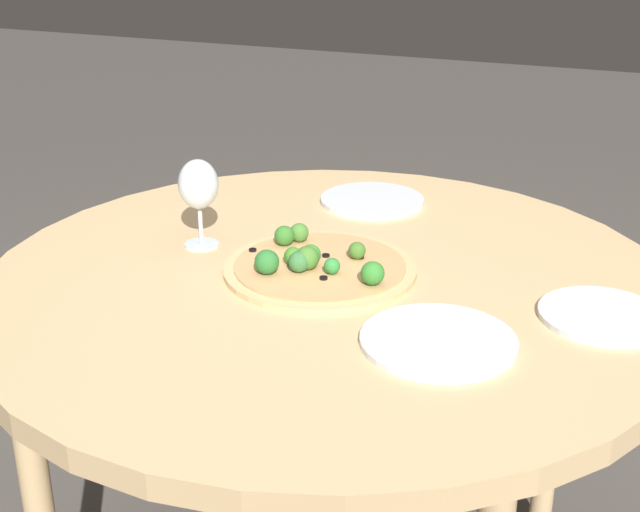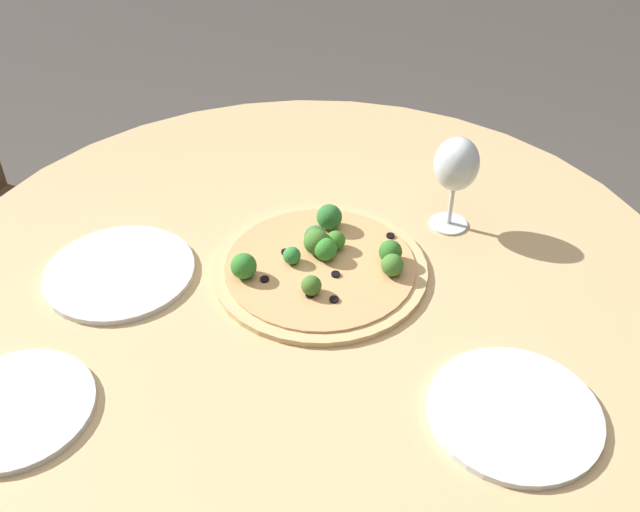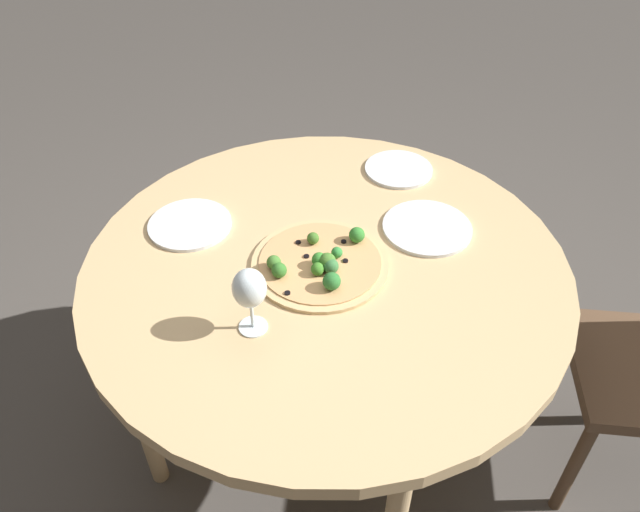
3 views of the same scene
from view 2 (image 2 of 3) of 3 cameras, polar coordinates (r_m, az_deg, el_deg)
The scene contains 6 objects.
dining_table at distance 1.17m, azimuth -0.92°, elevation -3.70°, with size 1.21×1.21×0.76m.
pizza at distance 1.13m, azimuth 0.08°, elevation -0.52°, with size 0.34×0.34×0.06m.
wine_glass at distance 1.19m, azimuth 10.85°, elevation 7.06°, with size 0.07×0.07×0.17m.
plate_near at distance 1.17m, azimuth -15.73°, elevation -1.23°, with size 0.24×0.24×0.01m.
plate_far at distance 0.96m, azimuth 15.29°, elevation -11.98°, with size 0.22×0.22×0.01m.
plate_side at distance 1.01m, azimuth -23.16°, elevation -11.13°, with size 0.20×0.20×0.01m.
Camera 2 is at (-0.50, -0.70, 1.49)m, focal length 40.00 mm.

